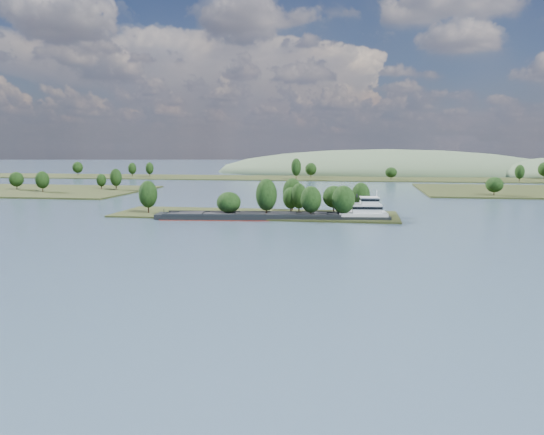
# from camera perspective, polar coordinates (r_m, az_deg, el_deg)

# --- Properties ---
(ground) EXTENTS (1800.00, 1800.00, 0.00)m
(ground) POSITION_cam_1_polar(r_m,az_deg,el_deg) (131.39, -6.90, -3.03)
(ground) COLOR #3E566C
(ground) RESTS_ON ground
(tree_island) EXTENTS (100.00, 30.00, 14.14)m
(tree_island) POSITION_cam_1_polar(r_m,az_deg,el_deg) (186.49, 0.09, 1.37)
(tree_island) COLOR #262E14
(tree_island) RESTS_ON ground
(back_shoreline) EXTENTS (900.00, 60.00, 16.55)m
(back_shoreline) POSITION_cam_1_polar(r_m,az_deg,el_deg) (405.37, 5.39, 4.27)
(back_shoreline) COLOR #262E14
(back_shoreline) RESTS_ON ground
(hill_west) EXTENTS (320.00, 160.00, 44.00)m
(hill_west) POSITION_cam_1_polar(r_m,az_deg,el_deg) (505.06, 12.05, 4.71)
(hill_west) COLOR #465C3F
(hill_west) RESTS_ON ground
(cargo_barge) EXTENTS (78.64, 18.13, 10.56)m
(cargo_barge) POSITION_cam_1_polar(r_m,az_deg,el_deg) (177.44, 1.83, 0.22)
(cargo_barge) COLOR black
(cargo_barge) RESTS_ON ground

